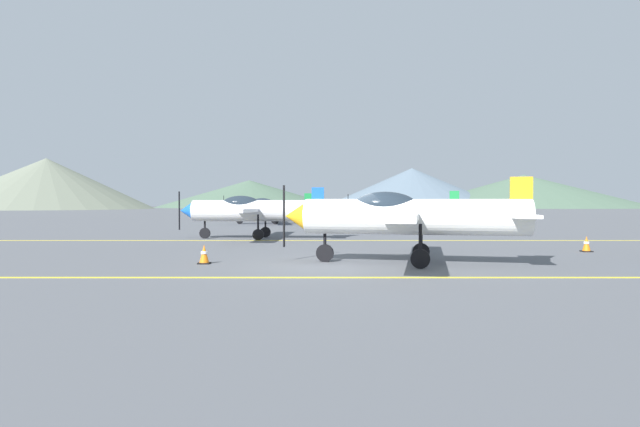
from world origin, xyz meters
name	(u,v)px	position (x,y,z in m)	size (l,w,h in m)	color
ground_plane	(328,263)	(0.00, 0.00, 0.00)	(400.00, 400.00, 0.00)	#54565B
apron_line_near	(331,278)	(0.00, -3.17, 0.01)	(80.00, 0.16, 0.01)	yellow
apron_line_far	(325,240)	(0.00, 8.99, 0.01)	(80.00, 0.16, 0.01)	yellow
airplane_near	(403,215)	(2.26, -0.30, 1.47)	(7.63, 8.70, 2.61)	white
airplane_mid	(251,210)	(-3.75, 10.27, 1.47)	(7.57, 8.71, 2.61)	silver
airplane_far	(402,208)	(5.36, 18.95, 1.47)	(7.63, 8.71, 2.61)	#33478C
airplane_back	(267,207)	(-4.65, 27.83, 1.47)	(7.61, 8.73, 2.61)	#33478C
traffic_cone_front	(202,254)	(-3.83, -0.31, 0.29)	(0.36, 0.36, 0.59)	black
traffic_cone_side	(584,244)	(9.73, 3.43, 0.29)	(0.36, 0.36, 0.59)	black
hill_left	(44,184)	(-72.49, 119.69, 6.68)	(54.67, 54.67, 13.35)	slate
hill_centerleft	(248,194)	(-24.03, 156.45, 4.54)	(61.65, 61.65, 9.08)	#4C6651
hill_centerright	(410,188)	(30.82, 158.12, 6.63)	(60.72, 60.72, 13.25)	slate
hill_right	(521,191)	(67.62, 155.61, 5.45)	(76.83, 76.83, 10.90)	#4C6651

